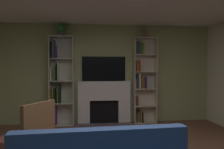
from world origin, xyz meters
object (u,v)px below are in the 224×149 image
Objects in this scene: tv at (104,69)px; fireplace at (104,101)px; bookshelf_left at (59,82)px; potted_plant at (61,29)px; vase_with_flowers at (145,33)px; bookshelf_right at (142,80)px; armchair at (28,136)px.

fireplace is at bearing -90.00° from tv.
bookshelf_left reaches higher than fireplace.
tv is at bearing 6.32° from potted_plant.
vase_with_flowers is (2.24, -0.03, 1.27)m from bookshelf_left.
bookshelf_right reaches higher than fireplace.
bookshelf_right is 3.59m from armchair.
bookshelf_right is at bearing -0.05° from fireplace.
bookshelf_left is 2.28× the size of armchair.
fireplace is at bearing 179.95° from bookshelf_right.
potted_plant is at bearing 86.25° from armchair.
vase_with_flowers is (0.06, -0.05, 1.24)m from bookshelf_right.
vase_with_flowers is 0.32× the size of armchair.
fireplace is 1.16m from bookshelf_right.
bookshelf_right is at bearing 141.29° from vase_with_flowers.
bookshelf_right is (1.02, -0.07, -0.31)m from tv.
tv reaches higher than fireplace.
vase_with_flowers reaches higher than bookshelf_left.
tv is at bearing 176.05° from bookshelf_right.
potted_plant is (-1.08, -0.12, 1.00)m from tv.
fireplace is 1.27m from bookshelf_left.
vase_with_flowers is at bearing 48.67° from armchair.
tv is 0.50× the size of bookshelf_right.
potted_plant is at bearing -23.40° from bookshelf_left.
armchair is (-1.26, -2.78, -0.92)m from tv.
potted_plant is at bearing 179.98° from vase_with_flowers.
fireplace is at bearing 2.66° from potted_plant.
bookshelf_right is at bearing 0.48° from bookshelf_left.
bookshelf_left is at bearing 87.83° from armchair.
tv reaches higher than armchair.
bookshelf_left is at bearing -179.52° from bookshelf_right.
bookshelf_right is at bearing -3.95° from tv.
potted_plant reaches higher than vase_with_flowers.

